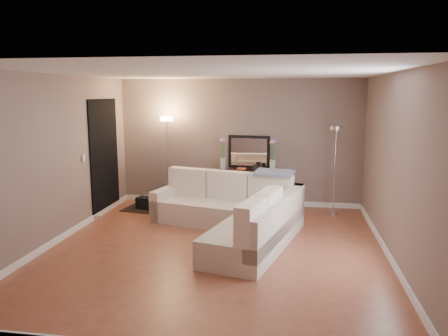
# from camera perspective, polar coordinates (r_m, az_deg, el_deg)

# --- Properties ---
(floor) EXTENTS (5.00, 5.50, 0.01)m
(floor) POSITION_cam_1_polar(r_m,az_deg,el_deg) (6.67, -1.12, -10.58)
(floor) COLOR #954F36
(floor) RESTS_ON ground
(ceiling) EXTENTS (5.00, 5.50, 0.01)m
(ceiling) POSITION_cam_1_polar(r_m,az_deg,el_deg) (6.25, -1.20, 12.45)
(ceiling) COLOR white
(ceiling) RESTS_ON ground
(wall_back) EXTENTS (5.00, 0.02, 2.60)m
(wall_back) POSITION_cam_1_polar(r_m,az_deg,el_deg) (9.03, 1.99, 3.35)
(wall_back) COLOR #7D6860
(wall_back) RESTS_ON ground
(wall_front) EXTENTS (5.00, 0.02, 2.60)m
(wall_front) POSITION_cam_1_polar(r_m,az_deg,el_deg) (3.71, -8.88, -6.25)
(wall_front) COLOR #7D6860
(wall_front) RESTS_ON ground
(wall_left) EXTENTS (0.02, 5.50, 2.60)m
(wall_left) POSITION_cam_1_polar(r_m,az_deg,el_deg) (7.21, -21.18, 1.04)
(wall_left) COLOR #7D6860
(wall_left) RESTS_ON ground
(wall_right) EXTENTS (0.02, 5.50, 2.60)m
(wall_right) POSITION_cam_1_polar(r_m,az_deg,el_deg) (6.38, 21.61, -0.06)
(wall_right) COLOR #7D6860
(wall_right) RESTS_ON ground
(baseboard_back) EXTENTS (5.00, 0.03, 0.10)m
(baseboard_back) POSITION_cam_1_polar(r_m,az_deg,el_deg) (9.23, 1.93, -4.40)
(baseboard_back) COLOR white
(baseboard_back) RESTS_ON ground
(baseboard_left) EXTENTS (0.03, 5.50, 0.10)m
(baseboard_left) POSITION_cam_1_polar(r_m,az_deg,el_deg) (7.48, -20.42, -8.47)
(baseboard_left) COLOR white
(baseboard_left) RESTS_ON ground
(baseboard_right) EXTENTS (0.03, 5.50, 0.10)m
(baseboard_right) POSITION_cam_1_polar(r_m,az_deg,el_deg) (6.69, 20.71, -10.66)
(baseboard_right) COLOR white
(baseboard_right) RESTS_ON ground
(doorway) EXTENTS (0.02, 1.20, 2.20)m
(doorway) POSITION_cam_1_polar(r_m,az_deg,el_deg) (8.72, -15.33, 1.44)
(doorway) COLOR black
(doorway) RESTS_ON ground
(switch_plate) EXTENTS (0.02, 0.08, 0.12)m
(switch_plate) POSITION_cam_1_polar(r_m,az_deg,el_deg) (7.95, -17.88, 1.26)
(switch_plate) COLOR white
(switch_plate) RESTS_ON ground
(sectional_sofa) EXTENTS (2.75, 3.06, 0.92)m
(sectional_sofa) POSITION_cam_1_polar(r_m,az_deg,el_deg) (7.29, 1.50, -5.93)
(sectional_sofa) COLOR beige
(sectional_sofa) RESTS_ON floor
(throw_blanket) EXTENTS (0.72, 0.50, 0.09)m
(throw_blanket) POSITION_cam_1_polar(r_m,az_deg,el_deg) (7.59, 6.57, -0.62)
(throw_blanket) COLOR slate
(throw_blanket) RESTS_ON sectional_sofa
(console_table) EXTENTS (1.25, 0.46, 0.75)m
(console_table) POSITION_cam_1_polar(r_m,az_deg,el_deg) (8.95, 2.59, -2.42)
(console_table) COLOR black
(console_table) RESTS_ON floor
(leaning_mirror) EXTENTS (0.86, 0.13, 0.67)m
(leaning_mirror) POSITION_cam_1_polar(r_m,az_deg,el_deg) (8.96, 3.29, 2.11)
(leaning_mirror) COLOR black
(leaning_mirror) RESTS_ON console_table
(table_decor) EXTENTS (0.52, 0.14, 0.12)m
(table_decor) POSITION_cam_1_polar(r_m,az_deg,el_deg) (8.83, 2.99, -0.08)
(table_decor) COLOR #C34D22
(table_decor) RESTS_ON console_table
(flower_vase_left) EXTENTS (0.14, 0.12, 0.64)m
(flower_vase_left) POSITION_cam_1_polar(r_m,az_deg,el_deg) (8.94, -0.16, 1.63)
(flower_vase_left) COLOR silver
(flower_vase_left) RESTS_ON console_table
(flower_vase_right) EXTENTS (0.14, 0.12, 0.64)m
(flower_vase_right) POSITION_cam_1_polar(r_m,az_deg,el_deg) (8.73, 6.37, 1.36)
(flower_vase_right) COLOR silver
(flower_vase_right) RESTS_ON console_table
(floor_lamp_lit) EXTENTS (0.29, 0.29, 1.83)m
(floor_lamp_lit) POSITION_cam_1_polar(r_m,az_deg,el_deg) (9.02, -7.43, 3.21)
(floor_lamp_lit) COLOR silver
(floor_lamp_lit) RESTS_ON floor
(floor_lamp_unlit) EXTENTS (0.29, 0.29, 1.71)m
(floor_lamp_unlit) POSITION_cam_1_polar(r_m,az_deg,el_deg) (8.49, 14.35, 1.99)
(floor_lamp_unlit) COLOR silver
(floor_lamp_unlit) RESTS_ON floor
(charcoal_rug) EXTENTS (1.31, 1.06, 0.02)m
(charcoal_rug) POSITION_cam_1_polar(r_m,az_deg,el_deg) (9.00, -8.76, -5.17)
(charcoal_rug) COLOR black
(charcoal_rug) RESTS_ON floor
(black_bag) EXTENTS (0.37, 0.29, 0.22)m
(black_bag) POSITION_cam_1_polar(r_m,az_deg,el_deg) (8.97, -10.20, -4.44)
(black_bag) COLOR black
(black_bag) RESTS_ON charcoal_rug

